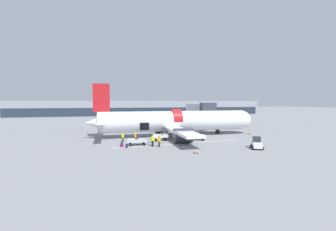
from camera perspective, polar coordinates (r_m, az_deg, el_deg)
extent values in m
plane|color=gray|center=(38.58, 1.71, -6.70)|extent=(500.00, 500.00, 0.00)
cube|color=silver|center=(36.94, 3.25, -7.15)|extent=(22.02, 2.33, 0.01)
cube|color=gray|center=(74.46, -6.31, 0.95)|extent=(78.77, 10.89, 7.15)
cube|color=#232D3D|center=(69.00, -5.66, 1.06)|extent=(77.19, 0.16, 2.29)
cylinder|color=#4C4C51|center=(55.05, 7.80, -1.68)|extent=(0.60, 0.60, 3.81)
cube|color=silver|center=(54.86, 7.82, 1.65)|extent=(2.58, 11.86, 2.58)
cube|color=#333842|center=(49.97, 10.15, 1.45)|extent=(3.36, 1.60, 3.10)
cylinder|color=silver|center=(44.77, 1.95, -1.42)|extent=(29.81, 4.00, 4.00)
sphere|color=silver|center=(51.03, 18.21, -0.99)|extent=(3.80, 3.80, 3.80)
cone|color=silver|center=(43.00, -17.47, -1.77)|extent=(4.60, 3.68, 3.68)
cylinder|color=red|center=(44.71, 1.96, -0.96)|extent=(1.79, 4.01, 4.01)
cube|color=red|center=(42.81, -16.58, 4.36)|extent=(3.00, 0.28, 5.17)
cube|color=silver|center=(39.16, -16.70, -1.67)|extent=(1.21, 7.58, 0.20)
cube|color=silver|center=(46.72, -16.36, -0.86)|extent=(1.21, 7.58, 0.20)
cube|color=silver|center=(37.54, 3.39, -4.05)|extent=(2.89, 13.54, 0.40)
cube|color=silver|center=(51.68, -1.65, -1.99)|extent=(2.89, 13.54, 0.40)
cylinder|color=#333842|center=(37.39, 3.83, -5.09)|extent=(3.14, 2.43, 2.43)
cylinder|color=#333842|center=(52.09, -1.51, -2.66)|extent=(3.14, 2.43, 2.43)
cube|color=black|center=(41.49, -6.00, -2.79)|extent=(1.70, 0.12, 1.40)
cylinder|color=#56565B|center=(48.38, 12.51, -3.21)|extent=(0.22, 0.22, 1.49)
sphere|color=black|center=(48.47, 12.50, -4.09)|extent=(1.01, 1.01, 1.01)
cylinder|color=#56565B|center=(41.60, -0.95, -4.21)|extent=(0.22, 0.22, 1.49)
sphere|color=black|center=(41.71, -0.95, -5.23)|extent=(1.01, 1.01, 1.01)
cylinder|color=#56565B|center=(46.82, -2.50, -3.35)|extent=(0.22, 0.22, 1.49)
sphere|color=black|center=(46.92, -2.50, -4.26)|extent=(1.01, 1.01, 1.01)
cube|color=silver|center=(40.96, 7.58, -5.36)|extent=(3.09, 2.59, 0.61)
cube|color=#232833|center=(40.87, 6.94, -4.45)|extent=(1.66, 1.79, 0.69)
cube|color=black|center=(41.02, 5.66, -5.51)|extent=(0.71, 1.45, 0.31)
sphere|color=black|center=(41.81, 6.36, -5.53)|extent=(0.56, 0.56, 0.56)
sphere|color=black|center=(40.23, 6.27, -5.89)|extent=(0.56, 0.56, 0.56)
sphere|color=black|center=(41.79, 8.83, -5.56)|extent=(0.56, 0.56, 0.56)
sphere|color=black|center=(40.20, 8.85, -5.92)|extent=(0.56, 0.56, 0.56)
cube|color=white|center=(35.21, 21.65, -6.93)|extent=(2.15, 2.62, 0.73)
cube|color=#232833|center=(35.48, 21.58, -5.61)|extent=(1.40, 1.40, 0.79)
cube|color=black|center=(36.42, 21.36, -6.81)|extent=(1.02, 0.61, 0.36)
sphere|color=black|center=(36.12, 22.36, -7.20)|extent=(0.56, 0.56, 0.56)
sphere|color=black|center=(35.96, 20.53, -7.21)|extent=(0.56, 0.56, 0.56)
sphere|color=black|center=(34.60, 22.78, -7.68)|extent=(0.56, 0.56, 0.56)
sphere|color=black|center=(34.42, 20.87, -7.69)|extent=(0.56, 0.56, 0.56)
cube|color=#B7BABF|center=(35.92, -7.78, -6.56)|extent=(3.08, 1.57, 0.05)
cube|color=#B7BABF|center=(36.02, -5.42, -6.14)|extent=(0.12, 1.45, 0.42)
cube|color=#B7BABF|center=(35.20, -7.69, -6.38)|extent=(2.96, 0.17, 0.42)
cube|color=#B7BABF|center=(36.56, -7.87, -6.01)|extent=(2.96, 0.17, 0.42)
cube|color=#333338|center=(36.17, -4.66, -6.86)|extent=(0.90, 0.11, 0.06)
sphere|color=black|center=(35.37, -5.96, -7.31)|extent=(0.40, 0.40, 0.40)
sphere|color=black|center=(36.79, -6.21, -6.90)|extent=(0.40, 0.40, 0.40)
sphere|color=black|center=(35.21, -9.41, -7.39)|extent=(0.40, 0.40, 0.40)
sphere|color=black|center=(36.63, -9.53, -6.97)|extent=(0.40, 0.40, 0.40)
cube|color=#4C1E1E|center=(36.14, -6.09, -6.23)|extent=(0.48, 0.26, 0.27)
cube|color=#4C1E1E|center=(36.10, -7.96, -6.11)|extent=(0.54, 0.19, 0.45)
cube|color=silver|center=(39.61, -1.92, -5.54)|extent=(2.57, 1.46, 0.05)
cube|color=silver|center=(39.89, -0.20, -5.09)|extent=(0.10, 1.39, 0.49)
cube|color=silver|center=(38.93, -1.68, -5.30)|extent=(2.49, 0.13, 0.49)
cube|color=silver|center=(40.20, -2.16, -5.02)|extent=(2.49, 0.13, 0.49)
cube|color=#333338|center=(40.10, 0.47, -5.80)|extent=(0.90, 0.11, 0.06)
sphere|color=black|center=(39.24, -0.41, -6.23)|extent=(0.40, 0.40, 0.40)
sphere|color=black|center=(40.56, -0.95, -5.91)|extent=(0.40, 0.40, 0.40)
sphere|color=black|center=(38.80, -2.95, -6.34)|extent=(0.40, 0.40, 0.40)
sphere|color=black|center=(40.14, -3.40, -6.01)|extent=(0.40, 0.40, 0.40)
cube|color=olive|center=(39.79, -1.26, -5.07)|extent=(0.53, 0.34, 0.54)
cube|color=#1E2347|center=(39.37, -1.96, -5.22)|extent=(0.51, 0.22, 0.47)
cylinder|color=#2D2D33|center=(38.69, -11.41, -6.11)|extent=(0.42, 0.42, 0.82)
cylinder|color=#B7E019|center=(38.58, -11.43, -5.04)|extent=(0.54, 0.54, 0.65)
sphere|color=tan|center=(38.52, -11.43, -4.39)|extent=(0.23, 0.23, 0.23)
cylinder|color=#B7E019|center=(38.41, -11.63, -5.18)|extent=(0.17, 0.17, 0.60)
cylinder|color=#B7E019|center=(38.77, -11.22, -5.10)|extent=(0.17, 0.17, 0.60)
cylinder|color=black|center=(38.81, -8.35, -6.04)|extent=(0.31, 0.31, 0.83)
cylinder|color=orange|center=(38.69, -8.36, -4.96)|extent=(0.40, 0.40, 0.66)
sphere|color=beige|center=(38.63, -8.36, -4.30)|extent=(0.23, 0.23, 0.23)
cylinder|color=orange|center=(38.93, -8.38, -5.01)|extent=(0.13, 0.13, 0.60)
cylinder|color=orange|center=(38.47, -8.33, -5.11)|extent=(0.13, 0.13, 0.60)
cylinder|color=#1E2338|center=(34.30, -2.24, -7.29)|extent=(0.37, 0.37, 0.81)
cylinder|color=orange|center=(34.17, -2.25, -6.10)|extent=(0.48, 0.48, 0.64)
sphere|color=brown|center=(34.10, -2.25, -5.39)|extent=(0.22, 0.22, 0.22)
cylinder|color=orange|center=(34.30, -1.92, -6.18)|extent=(0.15, 0.15, 0.59)
cylinder|color=orange|center=(34.07, -2.58, -6.25)|extent=(0.15, 0.15, 0.59)
cylinder|color=black|center=(34.61, -3.93, -7.13)|extent=(0.43, 0.43, 0.89)
cylinder|color=#CCE523|center=(34.47, -3.94, -5.83)|extent=(0.55, 0.55, 0.70)
sphere|color=brown|center=(34.40, -3.94, -5.06)|extent=(0.25, 0.25, 0.25)
cylinder|color=#CCE523|center=(34.43, -3.53, -5.97)|extent=(0.17, 0.17, 0.64)
cylinder|color=#CCE523|center=(34.54, -4.34, -5.95)|extent=(0.17, 0.17, 0.64)
cube|color=#1E2347|center=(34.04, -10.46, -7.70)|extent=(0.37, 0.28, 0.49)
cube|color=black|center=(33.99, -10.47, -7.19)|extent=(0.21, 0.08, 0.12)
cube|color=#721951|center=(34.88, -11.68, -7.42)|extent=(0.54, 0.30, 0.52)
cube|color=black|center=(34.82, -11.69, -6.90)|extent=(0.33, 0.09, 0.12)
cube|color=black|center=(50.38, 19.87, -4.49)|extent=(0.63, 0.63, 0.03)
cone|color=orange|center=(50.34, 19.87, -4.17)|extent=(0.47, 0.47, 0.61)
cylinder|color=white|center=(50.34, 19.88, -4.13)|extent=(0.27, 0.27, 0.07)
cube|color=black|center=(30.46, 7.07, -9.44)|extent=(0.61, 0.61, 0.03)
cone|color=orange|center=(30.40, 7.08, -8.95)|extent=(0.45, 0.45, 0.56)
cylinder|color=white|center=(30.40, 7.08, -8.90)|extent=(0.26, 0.26, 0.07)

